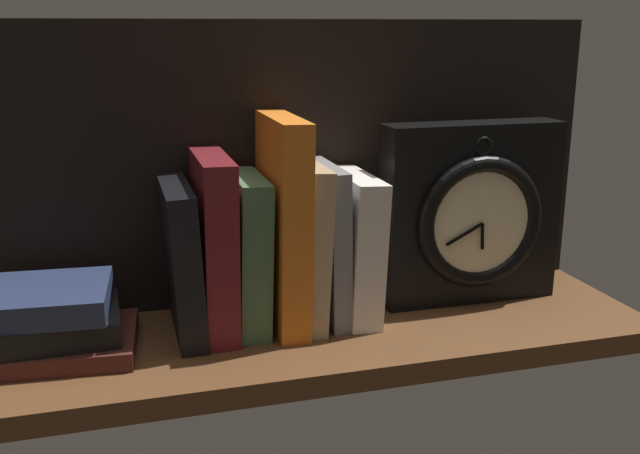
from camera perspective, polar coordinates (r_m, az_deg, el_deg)
name	(u,v)px	position (r cm, az deg, el deg)	size (l,w,h in cm)	color
ground_plane	(291,341)	(86.13, -2.30, -8.81)	(85.22, 23.71, 2.50)	brown
back_panel	(267,165)	(91.08, -4.12, 4.82)	(85.22, 1.20, 34.79)	black
book_black_skeptic	(182,260)	(83.89, -10.66, -2.54)	(3.05, 14.48, 17.22)	black
book_maroon_dawkins	(214,244)	(83.81, -8.25, -1.35)	(3.60, 13.89, 20.28)	maroon
book_green_romantic	(247,252)	(84.73, -5.66, -1.96)	(3.45, 12.34, 17.78)	#476B44
book_orange_pandolfini	(279,223)	(84.53, -3.23, 0.35)	(3.42, 14.77, 24.29)	orange
book_tan_shortstories	(306,243)	(86.01, -1.10, -1.22)	(2.45, 13.59, 18.94)	tan
book_gray_chess	(327,242)	(86.75, 0.58, -1.20)	(2.20, 12.36, 18.56)	gray
book_white_catcher	(353,246)	(87.89, 2.61, -1.45)	(3.71, 13.27, 17.20)	silver
framed_clock	(472,215)	(93.57, 11.69, 0.95)	(22.65, 6.59, 22.65)	black
book_stack_side	(51,322)	(83.69, -20.14, -6.95)	(16.98, 14.18, 7.54)	#471E19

